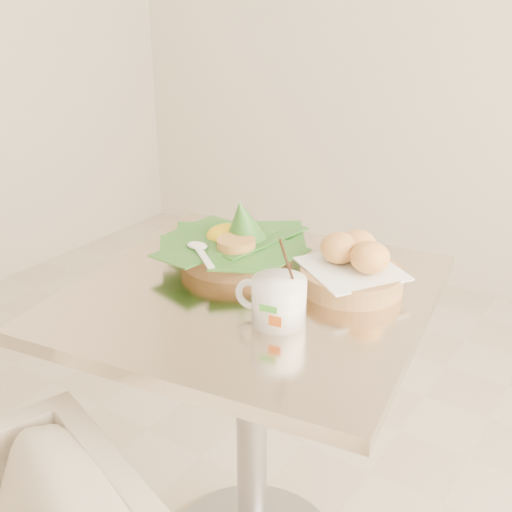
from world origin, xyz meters
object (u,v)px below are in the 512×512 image
Objects in this scene: bread_basket at (353,267)px; coffee_mug at (278,300)px; rice_basket at (236,243)px; cafe_table at (252,380)px.

coffee_mug is at bearing -102.94° from bread_basket.
coffee_mug is (0.23, -0.19, 0.00)m from rice_basket.
coffee_mug reaches higher than rice_basket.
cafe_table is 0.34m from bread_basket.
rice_basket is 0.29m from coffee_mug.
coffee_mug reaches higher than cafe_table.
cafe_table is at bearing -42.75° from rice_basket.
rice_basket is 1.83× the size of coffee_mug.
coffee_mug is (0.12, -0.08, 0.27)m from cafe_table.
bread_basket is at bearing 5.15° from rice_basket.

